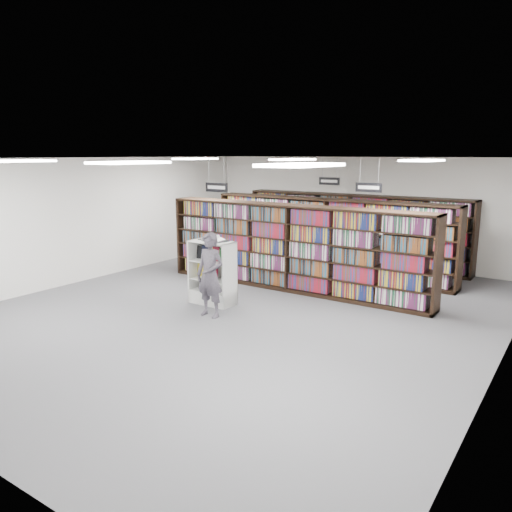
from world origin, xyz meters
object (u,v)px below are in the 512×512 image
Objects in this scene: shopper at (210,275)px; bookshelf_row_near at (292,248)px; endcap_display at (213,282)px; open_book at (213,239)px.

bookshelf_row_near is at bearing 81.99° from shopper.
endcap_display is at bearing -113.99° from bookshelf_row_near.
bookshelf_row_near is 2.73m from shopper.
bookshelf_row_near reaches higher than endcap_display.
shopper is at bearing -54.92° from endcap_display.
open_book is at bearing -114.57° from bookshelf_row_near.
shopper reaches higher than open_book.
shopper reaches higher than endcap_display.
bookshelf_row_near is 9.98× the size of open_book.
shopper is at bearing -97.35° from bookshelf_row_near.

